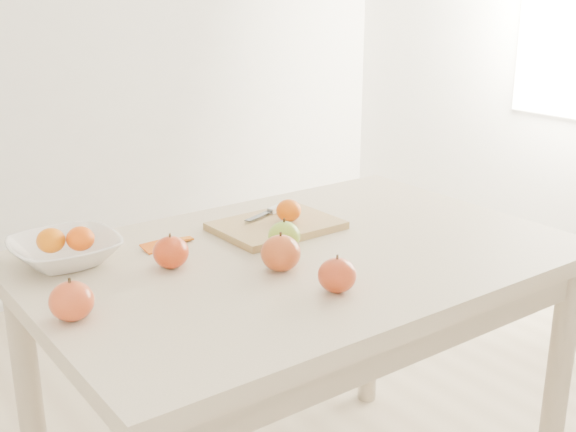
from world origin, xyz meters
TOP-DOWN VIEW (x-y plane):
  - table at (0.00, 0.00)m, footprint 1.20×0.80m
  - cutting_board at (0.04, 0.16)m, footprint 0.29×0.22m
  - board_tangerine at (0.07, 0.15)m, footprint 0.06×0.06m
  - fruit_bowl at (-0.45, 0.24)m, footprint 0.23×0.23m
  - bowl_tangerine_near at (-0.48, 0.25)m, footprint 0.06×0.06m
  - bowl_tangerine_far at (-0.42, 0.23)m, footprint 0.06×0.06m
  - orange_peel_a at (-0.26, 0.20)m, footprint 0.06×0.05m
  - orange_peel_b at (-0.18, 0.22)m, footprint 0.05×0.04m
  - paring_knife at (0.09, 0.23)m, footprint 0.17×0.07m
  - apple_green at (-0.03, 0.03)m, footprint 0.07×0.07m
  - apple_red_b at (-0.28, 0.08)m, footprint 0.08×0.08m
  - apple_red_e at (-0.10, -0.06)m, footprint 0.08×0.08m
  - apple_red_c at (-0.08, -0.22)m, footprint 0.08×0.08m
  - apple_red_d at (-0.54, -0.03)m, footprint 0.08×0.08m

SIDE VIEW (x-z plane):
  - table at x=0.00m, z-range 0.28..1.03m
  - orange_peel_a at x=-0.26m, z-range 0.75..0.76m
  - orange_peel_b at x=-0.18m, z-range 0.75..0.76m
  - cutting_board at x=0.04m, z-range 0.75..0.77m
  - paring_knife at x=0.09m, z-range 0.77..0.78m
  - fruit_bowl at x=-0.45m, z-range 0.75..0.81m
  - apple_green at x=-0.03m, z-range 0.75..0.82m
  - apple_red_b at x=-0.28m, z-range 0.75..0.82m
  - apple_red_c at x=-0.08m, z-range 0.75..0.82m
  - apple_red_d at x=-0.54m, z-range 0.75..0.82m
  - apple_red_e at x=-0.10m, z-range 0.75..0.83m
  - board_tangerine at x=0.07m, z-range 0.77..0.82m
  - bowl_tangerine_far at x=-0.42m, z-range 0.78..0.83m
  - bowl_tangerine_near at x=-0.48m, z-range 0.78..0.83m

